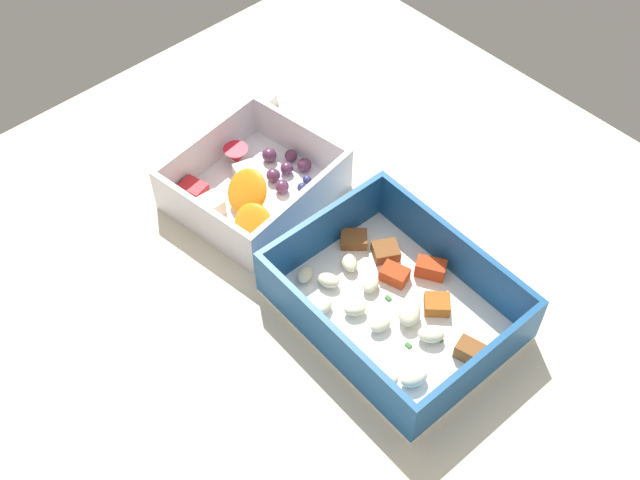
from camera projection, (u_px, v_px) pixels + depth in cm
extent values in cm
cube|color=beige|center=(319.00, 278.00, 80.80)|extent=(80.00, 80.00, 2.00)
cube|color=white|center=(393.00, 313.00, 76.50)|extent=(21.96, 17.27, 0.60)
cube|color=#19518C|center=(323.00, 230.00, 79.15)|extent=(1.15, 16.57, 5.49)
cube|color=#19518C|center=(479.00, 369.00, 69.14)|extent=(1.15, 16.57, 5.49)
cube|color=#19518C|center=(454.00, 251.00, 77.44)|extent=(20.23, 1.28, 5.49)
cube|color=#19518C|center=(331.00, 342.00, 70.85)|extent=(20.23, 1.28, 5.49)
ellipsoid|color=beige|center=(414.00, 377.00, 70.71)|extent=(2.44, 3.01, 1.31)
ellipsoid|color=beige|center=(409.00, 313.00, 74.91)|extent=(3.43, 3.65, 1.49)
ellipsoid|color=beige|center=(329.00, 280.00, 77.66)|extent=(2.70, 2.39, 1.12)
ellipsoid|color=beige|center=(349.00, 263.00, 79.05)|extent=(2.67, 2.38, 1.11)
ellipsoid|color=beige|center=(431.00, 334.00, 73.60)|extent=(2.99, 2.96, 1.24)
ellipsoid|color=beige|center=(380.00, 324.00, 74.46)|extent=(1.81, 2.39, 1.11)
ellipsoid|color=beige|center=(355.00, 309.00, 75.56)|extent=(2.48, 2.66, 1.09)
ellipsoid|color=beige|center=(371.00, 284.00, 77.43)|extent=(2.18, 2.53, 1.06)
ellipsoid|color=beige|center=(384.00, 374.00, 70.82)|extent=(3.02, 2.31, 1.39)
ellipsoid|color=beige|center=(306.00, 275.00, 78.07)|extent=(2.21, 2.56, 1.07)
ellipsoid|color=beige|center=(323.00, 306.00, 75.79)|extent=(1.86, 2.33, 1.03)
cube|color=brown|center=(386.00, 251.00, 80.14)|extent=(3.28, 3.37, 1.25)
cube|color=#AD5B1E|center=(437.00, 304.00, 75.98)|extent=(3.22, 3.22, 1.34)
cube|color=red|center=(394.00, 274.00, 78.21)|extent=(3.08, 2.58, 1.40)
cube|color=red|center=(431.00, 268.00, 78.48)|extent=(3.39, 2.95, 1.73)
cube|color=brown|center=(474.00, 353.00, 72.36)|extent=(3.77, 2.63, 1.65)
cube|color=brown|center=(356.00, 241.00, 81.05)|extent=(3.36, 3.39, 1.20)
cube|color=#387A33|center=(407.00, 383.00, 71.23)|extent=(0.60, 0.40, 0.20)
cube|color=#387A33|center=(409.00, 376.00, 71.68)|extent=(0.60, 0.40, 0.20)
cube|color=#387A33|center=(388.00, 298.00, 77.14)|extent=(0.60, 0.40, 0.20)
cube|color=#387A33|center=(409.00, 345.00, 73.77)|extent=(0.60, 0.40, 0.20)
cube|color=#387A33|center=(440.00, 339.00, 74.15)|extent=(0.60, 0.40, 0.20)
cube|color=white|center=(255.00, 195.00, 86.30)|extent=(16.33, 17.70, 0.60)
cube|color=white|center=(208.00, 149.00, 86.93)|extent=(2.81, 15.79, 4.87)
cube|color=white|center=(303.00, 208.00, 81.43)|extent=(2.81, 15.79, 4.87)
cube|color=white|center=(300.00, 139.00, 87.92)|extent=(13.01, 2.41, 4.87)
cube|color=white|center=(203.00, 220.00, 80.45)|extent=(13.01, 2.41, 4.87)
ellipsoid|color=orange|center=(250.00, 190.00, 83.10)|extent=(5.11, 4.57, 4.59)
ellipsoid|color=orange|center=(253.00, 224.00, 80.44)|extent=(5.13, 4.84, 4.14)
cube|color=#F4EACC|center=(208.00, 207.00, 83.49)|extent=(2.60, 3.32, 1.88)
cube|color=#F4EACC|center=(247.00, 176.00, 86.44)|extent=(3.57, 3.08, 1.82)
cube|color=red|center=(194.00, 190.00, 85.22)|extent=(3.15, 2.64, 1.65)
sphere|color=#562D4C|center=(304.00, 165.00, 87.68)|extent=(1.56, 1.56, 1.56)
sphere|color=#562D4C|center=(273.00, 175.00, 86.68)|extent=(1.55, 1.55, 1.55)
sphere|color=#562D4C|center=(291.00, 156.00, 88.70)|extent=(1.42, 1.42, 1.42)
sphere|color=#562D4C|center=(287.00, 168.00, 87.45)|extent=(1.43, 1.43, 1.43)
sphere|color=#562D4C|center=(269.00, 155.00, 88.63)|extent=(1.63, 1.63, 1.63)
sphere|color=#562D4C|center=(282.00, 187.00, 85.62)|extent=(1.54, 1.54, 1.54)
cone|color=red|center=(236.00, 156.00, 88.10)|extent=(2.77, 2.77, 2.22)
sphere|color=navy|center=(307.00, 180.00, 86.65)|extent=(0.99, 0.99, 0.99)
sphere|color=navy|center=(302.00, 187.00, 85.87)|extent=(1.07, 1.07, 1.07)
sphere|color=navy|center=(318.00, 185.00, 86.12)|extent=(0.96, 0.96, 0.96)
cylinder|color=white|center=(263.00, 97.00, 95.70)|extent=(3.57, 3.57, 1.64)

